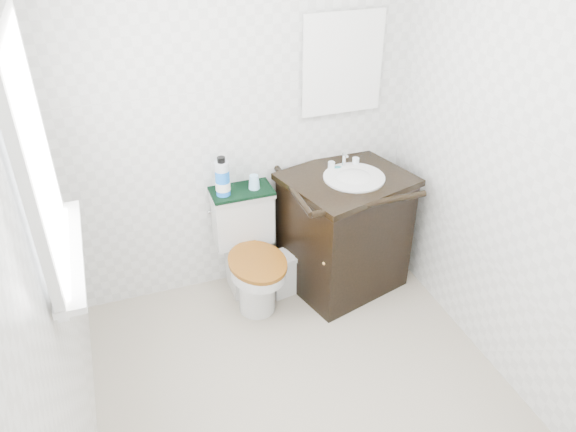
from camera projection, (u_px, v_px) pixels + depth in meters
floor at (310, 401)px, 3.05m from camera, size 2.40×2.40×0.00m
wall_back at (241, 114)px, 3.36m from camera, size 2.40×0.00×2.40m
wall_left at (43, 267)px, 2.09m from camera, size 0.00×2.40×2.40m
wall_right at (526, 174)px, 2.72m from camera, size 0.00×2.40×2.40m
window at (31, 153)px, 2.12m from camera, size 0.02×0.70×0.90m
mirror at (342, 64)px, 3.39m from camera, size 0.50×0.02×0.60m
toilet at (249, 255)px, 3.63m from camera, size 0.40×0.62×0.73m
vanity at (345, 229)px, 3.70m from camera, size 0.87×0.80×0.92m
trash_bin at (283, 273)px, 3.75m from camera, size 0.23×0.20×0.30m
towel at (241, 191)px, 3.51m from camera, size 0.39×0.22×0.02m
mouthwash_bottle at (222, 178)px, 3.39m from camera, size 0.09×0.09×0.25m
cup at (254, 182)px, 3.49m from camera, size 0.07×0.07×0.09m
soap_bar at (337, 167)px, 3.58m from camera, size 0.07×0.04×0.02m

